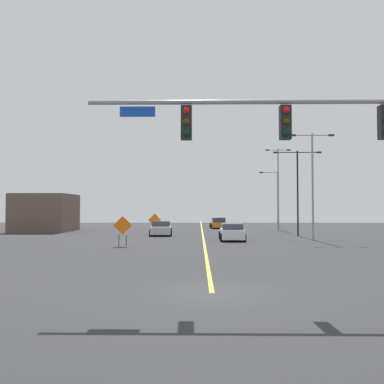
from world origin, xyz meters
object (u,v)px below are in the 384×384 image
street_lamp_far_right (276,197)px  street_lamp_far_left (298,185)px  car_white_distant (232,232)px  street_lamp_near_right (278,183)px  car_orange_approaching (218,223)px  construction_sign_right_shoulder (123,227)px  street_lamp_mid_right (313,177)px  car_silver_far (161,229)px  traffic_signal_assembly (339,134)px  construction_sign_left_lane (155,221)px

street_lamp_far_right → street_lamp_far_left: (-0.36, -13.19, 0.76)m
car_white_distant → street_lamp_near_right: bearing=66.6°
street_lamp_far_right → car_white_distant: street_lamp_far_right is taller
street_lamp_far_left → car_orange_approaching: size_ratio=1.82×
street_lamp_near_right → construction_sign_right_shoulder: bearing=-124.8°
street_lamp_far_left → car_white_distant: (-6.53, -5.17, -4.13)m
street_lamp_far_right → construction_sign_right_shoulder: 28.22m
street_lamp_far_left → construction_sign_right_shoulder: street_lamp_far_left is taller
street_lamp_mid_right → car_silver_far: bearing=154.0°
traffic_signal_assembly → street_lamp_far_left: (4.91, 26.94, -0.06)m
car_silver_far → car_white_distant: 8.98m
street_lamp_mid_right → street_lamp_far_left: bearing=90.7°
street_lamp_far_right → car_silver_far: size_ratio=1.64×
construction_sign_right_shoulder → car_white_distant: (7.89, 5.53, -0.65)m
car_orange_approaching → street_lamp_mid_right: bearing=-72.3°
street_lamp_near_right → car_silver_far: (-12.91, -8.91, -4.87)m
traffic_signal_assembly → street_lamp_far_right: 40.48m
street_lamp_far_right → car_orange_approaching: bearing=157.6°
car_silver_far → construction_sign_right_shoulder: bearing=-97.6°
construction_sign_left_lane → car_white_distant: size_ratio=0.48×
street_lamp_mid_right → car_white_distant: (-6.59, -0.10, -4.45)m
car_orange_approaching → construction_sign_left_lane: bearing=-121.3°
construction_sign_left_lane → car_white_distant: 12.02m
traffic_signal_assembly → car_white_distant: bearing=94.3°
street_lamp_far_left → street_lamp_mid_right: bearing=-89.3°
traffic_signal_assembly → street_lamp_mid_right: size_ratio=1.41×
construction_sign_left_lane → car_silver_far: bearing=-73.7°
street_lamp_near_right → street_lamp_far_right: (0.28, 3.05, -1.46)m
street_lamp_near_right → street_lamp_mid_right: size_ratio=1.10×
street_lamp_near_right → car_silver_far: size_ratio=2.19×
car_silver_far → car_white_distant: bearing=-45.4°
traffic_signal_assembly → street_lamp_far_left: 27.39m
street_lamp_far_left → construction_sign_right_shoulder: size_ratio=3.86×
street_lamp_near_right → construction_sign_left_lane: street_lamp_near_right is taller
traffic_signal_assembly → construction_sign_left_lane: bearing=105.8°
street_lamp_far_right → street_lamp_far_left: street_lamp_far_left is taller
street_lamp_far_right → street_lamp_near_right: bearing=-95.3°
traffic_signal_assembly → street_lamp_near_right: size_ratio=1.29×
street_lamp_far_left → construction_sign_right_shoulder: (-14.42, -10.69, -3.48)m
street_lamp_far_right → street_lamp_far_left: bearing=-91.6°
car_orange_approaching → car_white_distant: car_orange_approaching is taller
traffic_signal_assembly → car_orange_approaching: bearing=92.3°
traffic_signal_assembly → street_lamp_far_left: bearing=79.7°
street_lamp_mid_right → car_white_distant: bearing=-179.1°
street_lamp_mid_right → construction_sign_right_shoulder: street_lamp_mid_right is taller
street_lamp_far_left → traffic_signal_assembly: bearing=-100.3°
car_white_distant → street_lamp_far_left: bearing=38.3°
street_lamp_mid_right → street_lamp_near_right: bearing=89.9°
construction_sign_right_shoulder → car_orange_approaching: bearing=73.9°
street_lamp_far_left → car_orange_approaching: (-6.67, 16.08, -4.13)m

